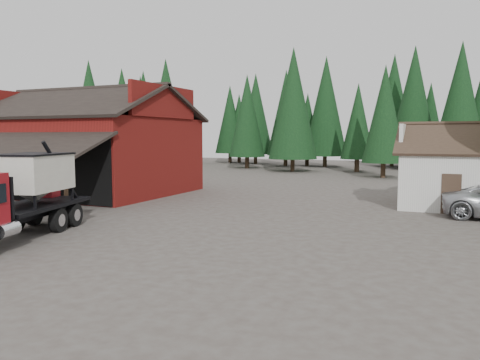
% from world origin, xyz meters
% --- Properties ---
extents(ground, '(120.00, 120.00, 0.00)m').
position_xyz_m(ground, '(0.00, 0.00, 0.00)').
color(ground, '#453C36').
rests_on(ground, ground).
extents(red_barn, '(12.80, 13.63, 7.18)m').
position_xyz_m(red_barn, '(-11.00, 9.90, 2.69)').
color(red_barn, maroon).
rests_on(red_barn, ground).
extents(conifer_backdrop, '(76.00, 16.00, 16.00)m').
position_xyz_m(conifer_backdrop, '(0.00, 42.00, 0.00)').
color(conifer_backdrop, black).
rests_on(conifer_backdrop, ground).
extents(near_pine_a, '(4.40, 4.40, 11.40)m').
position_xyz_m(near_pine_a, '(-22.00, 28.00, 6.39)').
color(near_pine_a, '#382619').
rests_on(near_pine_a, ground).
extents(near_pine_b, '(3.96, 3.96, 10.40)m').
position_xyz_m(near_pine_b, '(6.00, 30.00, 5.89)').
color(near_pine_b, '#382619').
rests_on(near_pine_b, ground).
extents(near_pine_d, '(5.28, 5.28, 13.40)m').
position_xyz_m(near_pine_d, '(-4.00, 34.00, 7.39)').
color(near_pine_d, '#382619').
rests_on(near_pine_d, ground).
extents(feed_truck, '(4.12, 8.41, 3.67)m').
position_xyz_m(feed_truck, '(-3.50, -2.83, 1.72)').
color(feed_truck, black).
rests_on(feed_truck, ground).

